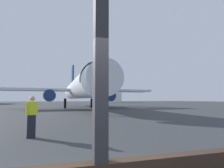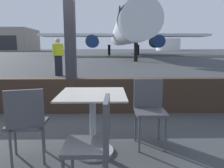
{
  "view_description": "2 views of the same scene",
  "coord_description": "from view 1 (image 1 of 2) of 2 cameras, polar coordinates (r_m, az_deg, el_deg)",
  "views": [
    {
      "loc": [
        -0.62,
        -2.69,
        1.6
      ],
      "look_at": [
        5.4,
        17.44,
        3.33
      ],
      "focal_mm": 29.95,
      "sensor_mm": 36.0,
      "label": 1
    },
    {
      "loc": [
        0.74,
        -4.33,
        1.33
      ],
      "look_at": [
        0.8,
        -1.0,
        0.76
      ],
      "focal_mm": 34.55,
      "sensor_mm": 36.0,
      "label": 2
    }
  ],
  "objects": [
    {
      "name": "ground_crew_worker",
      "position": [
        8.63,
        -23.3,
        -8.98
      ],
      "size": [
        0.46,
        0.4,
        1.74
      ],
      "color": "black",
      "rests_on": "ground"
    },
    {
      "name": "window_frame",
      "position": [
        2.77,
        -3.62,
        -10.08
      ],
      "size": [
        7.38,
        0.24,
        3.89
      ],
      "color": "#38281E",
      "rests_on": "ground"
    },
    {
      "name": "fuel_storage_tank",
      "position": [
        94.08,
        -0.1,
        -4.18
      ],
      "size": [
        9.98,
        9.98,
        4.85
      ],
      "primitive_type": "cylinder",
      "color": "white",
      "rests_on": "ground"
    },
    {
      "name": "ground_plane",
      "position": [
        42.72,
        -15.92,
        -6.66
      ],
      "size": [
        220.0,
        220.0,
        0.0
      ],
      "primitive_type": "plane",
      "color": "#383A3D"
    },
    {
      "name": "airplane",
      "position": [
        33.4,
        -9.81,
        -1.38
      ],
      "size": [
        26.31,
        36.62,
        10.26
      ],
      "color": "silver",
      "rests_on": "ground"
    }
  ]
}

